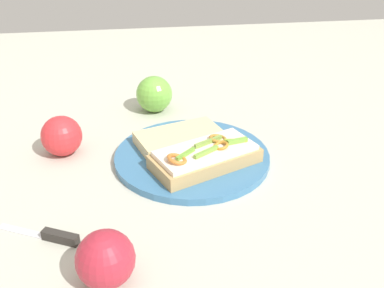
{
  "coord_description": "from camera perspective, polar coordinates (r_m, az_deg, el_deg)",
  "views": [
    {
      "loc": [
        0.68,
        -0.1,
        0.42
      ],
      "look_at": [
        0.0,
        0.0,
        0.03
      ],
      "focal_mm": 40.13,
      "sensor_mm": 36.0,
      "label": 1
    }
  ],
  "objects": [
    {
      "name": "apple_2",
      "position": [
        0.55,
        -11.42,
        -14.77
      ],
      "size": [
        0.09,
        0.09,
        0.07
      ],
      "primitive_type": "sphere",
      "rotation": [
        0.0,
        0.0,
        1.32
      ],
      "color": "#AC2535",
      "rests_on": "ground_plane"
    },
    {
      "name": "knife",
      "position": [
        0.65,
        -18.3,
        -11.47
      ],
      "size": [
        0.07,
        0.12,
        0.01
      ],
      "rotation": [
        0.0,
        0.0,
        4.25
      ],
      "color": "silver",
      "rests_on": "ground_plane"
    },
    {
      "name": "apple_0",
      "position": [
        0.84,
        -16.94,
        1.04
      ],
      "size": [
        0.08,
        0.08,
        0.08
      ],
      "primitive_type": "sphere",
      "rotation": [
        0.0,
        0.0,
        4.75
      ],
      "color": "red",
      "rests_on": "ground_plane"
    },
    {
      "name": "apple_1",
      "position": [
        0.98,
        -5.04,
        6.62
      ],
      "size": [
        0.09,
        0.09,
        0.08
      ],
      "primitive_type": "sphere",
      "rotation": [
        0.0,
        0.0,
        1.71
      ],
      "color": "#6DB23F",
      "rests_on": "ground_plane"
    },
    {
      "name": "ground_plane",
      "position": [
        0.8,
        0.0,
        -2.06
      ],
      "size": [
        2.0,
        2.0,
        0.0
      ],
      "primitive_type": "plane",
      "color": "#B6B5A5",
      "rests_on": "ground"
    },
    {
      "name": "plate",
      "position": [
        0.8,
        0.0,
        -1.66
      ],
      "size": [
        0.29,
        0.29,
        0.01
      ],
      "primitive_type": "cylinder",
      "color": "teal",
      "rests_on": "ground_plane"
    },
    {
      "name": "sandwich",
      "position": [
        0.75,
        1.8,
        -1.66
      ],
      "size": [
        0.15,
        0.21,
        0.05
      ],
      "rotation": [
        0.0,
        0.0,
        5.1
      ],
      "color": "tan",
      "rests_on": "plate"
    },
    {
      "name": "bread_slice_side",
      "position": [
        0.83,
        -1.65,
        0.8
      ],
      "size": [
        0.13,
        0.18,
        0.02
      ],
      "primitive_type": "cube",
      "rotation": [
        0.0,
        0.0,
        5.01
      ],
      "color": "beige",
      "rests_on": "plate"
    }
  ]
}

